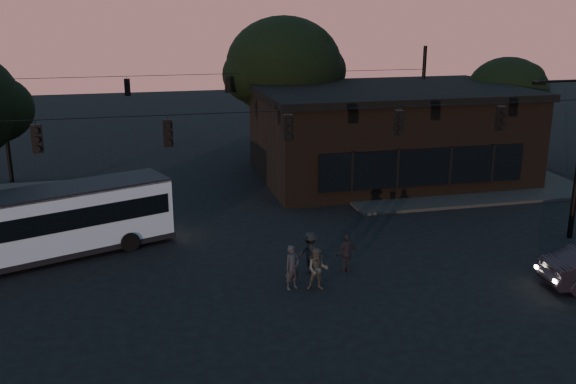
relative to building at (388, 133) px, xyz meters
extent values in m
plane|color=black|center=(-9.00, -15.97, -2.71)|extent=(120.00, 120.00, 0.00)
cube|color=black|center=(3.00, -1.97, -2.63)|extent=(14.00, 10.00, 0.15)
cube|color=black|center=(0.00, 0.03, -0.21)|extent=(15.00, 10.00, 5.00)
cube|color=black|center=(0.00, 0.03, 2.49)|extent=(15.40, 10.40, 0.40)
cube|color=black|center=(0.00, -5.09, -0.91)|extent=(11.50, 0.18, 2.00)
cylinder|color=black|center=(-5.00, 6.03, -0.71)|extent=(0.44, 0.44, 4.00)
ellipsoid|color=black|center=(-5.00, 6.03, 3.49)|extent=(7.60, 7.60, 6.46)
cylinder|color=black|center=(9.00, 2.03, -1.21)|extent=(0.44, 0.44, 3.00)
ellipsoid|color=black|center=(9.00, 2.03, 1.94)|extent=(5.20, 5.20, 4.42)
cylinder|color=black|center=(-9.00, -11.97, 3.49)|extent=(26.00, 0.03, 0.03)
cube|color=black|center=(-18.00, -11.97, 2.84)|extent=(0.34, 0.30, 1.00)
cube|color=black|center=(-13.50, -11.97, 2.84)|extent=(0.34, 0.30, 1.00)
cube|color=black|center=(-9.00, -11.97, 2.84)|extent=(0.34, 0.30, 1.00)
cube|color=black|center=(-4.50, -11.97, 2.84)|extent=(0.34, 0.30, 1.00)
cube|color=black|center=(0.00, -11.97, 2.84)|extent=(0.34, 0.30, 1.00)
cylinder|color=black|center=(-22.00, 4.03, 1.04)|extent=(0.24, 0.24, 7.50)
cylinder|color=black|center=(4.00, 4.03, 1.04)|extent=(0.24, 0.24, 7.50)
cylinder|color=black|center=(-9.00, 4.03, 3.29)|extent=(26.00, 0.03, 0.03)
cube|color=black|center=(-15.00, 4.03, 2.64)|extent=(0.34, 0.30, 1.00)
cube|color=black|center=(-9.00, 4.03, 2.64)|extent=(0.34, 0.30, 1.00)
cube|color=black|center=(-3.00, 4.03, 2.64)|extent=(0.34, 0.30, 1.00)
cube|color=#9BAFC5|center=(-18.44, -9.16, -1.10)|extent=(10.28, 5.81, 2.39)
cube|color=black|center=(-18.44, -9.16, -0.87)|extent=(9.91, 5.70, 0.83)
cube|color=black|center=(-18.44, -9.16, 0.10)|extent=(10.28, 5.81, 0.14)
cube|color=black|center=(-18.44, -9.16, -2.39)|extent=(10.39, 5.90, 0.23)
cylinder|color=black|center=(-15.19, -9.14, -2.29)|extent=(0.86, 0.51, 0.83)
cylinder|color=black|center=(-16.02, -6.99, -2.29)|extent=(0.86, 0.51, 0.83)
imported|color=black|center=(-9.40, -14.35, -1.87)|extent=(0.72, 0.60, 1.68)
imported|color=#33332E|center=(-8.53, -14.63, -1.91)|extent=(0.90, 0.78, 1.59)
imported|color=black|center=(-6.97, -13.30, -1.94)|extent=(0.96, 0.57, 1.53)
imported|color=black|center=(-8.38, -13.08, -1.88)|extent=(1.14, 0.75, 1.66)
camera|label=1|loc=(-14.57, -35.37, 7.29)|focal=40.00mm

